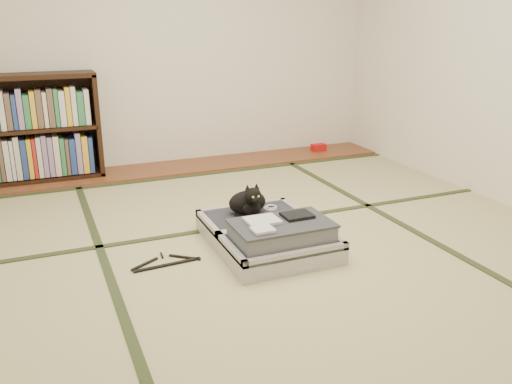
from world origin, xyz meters
name	(u,v)px	position (x,y,z in m)	size (l,w,h in m)	color
floor	(270,246)	(0.00, 0.00, 0.00)	(4.50, 4.50, 0.00)	tan
wood_strip	(185,167)	(0.00, 2.00, 0.01)	(4.00, 0.50, 0.02)	brown
red_item	(319,147)	(1.47, 2.03, 0.06)	(0.15, 0.09, 0.07)	#B90E0F
room_shell	(272,2)	(0.00, 0.00, 1.46)	(4.50, 4.50, 4.50)	white
tatami_borders	(242,220)	(0.00, 0.49, 0.00)	(4.00, 4.50, 0.01)	#2D381E
bookcase	(15,132)	(-1.44, 2.07, 0.45)	(1.38, 0.31, 0.92)	black
suitcase	(269,235)	(-0.02, -0.02, 0.09)	(0.66, 0.88, 0.26)	#B8B8BD
cat	(249,202)	(-0.04, 0.27, 0.22)	(0.29, 0.30, 0.24)	black
cable_coil	(271,208)	(0.14, 0.31, 0.14)	(0.09, 0.09, 0.02)	white
hanger	(166,263)	(-0.67, 0.01, 0.01)	(0.42, 0.20, 0.01)	black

